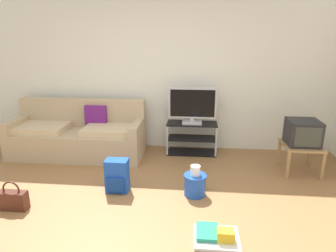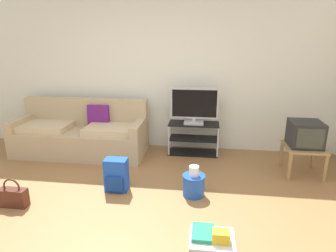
% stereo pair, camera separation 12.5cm
% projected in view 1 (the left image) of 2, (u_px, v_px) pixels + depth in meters
% --- Properties ---
extents(ground_plane, '(9.00, 9.80, 0.02)m').
position_uv_depth(ground_plane, '(123.00, 229.00, 2.97)').
color(ground_plane, olive).
extents(wall_back, '(9.00, 0.10, 2.70)m').
position_uv_depth(wall_back, '(155.00, 70.00, 4.92)').
color(wall_back, silver).
rests_on(wall_back, ground_plane).
extents(couch, '(2.13, 0.83, 0.88)m').
position_uv_depth(couch, '(79.00, 135.00, 4.81)').
color(couch, tan).
rests_on(couch, ground_plane).
extents(tv_stand, '(0.82, 0.36, 0.52)m').
position_uv_depth(tv_stand, '(192.00, 138.00, 4.86)').
color(tv_stand, black).
rests_on(tv_stand, ground_plane).
extents(flat_tv, '(0.77, 0.22, 0.59)m').
position_uv_depth(flat_tv, '(192.00, 106.00, 4.68)').
color(flat_tv, '#B2B2B7').
rests_on(flat_tv, tv_stand).
extents(side_table, '(0.52, 0.52, 0.41)m').
position_uv_depth(side_table, '(301.00, 149.00, 4.14)').
color(side_table, '#9E7A4C').
rests_on(side_table, ground_plane).
extents(crt_tv, '(0.42, 0.42, 0.35)m').
position_uv_depth(crt_tv, '(303.00, 132.00, 4.09)').
color(crt_tv, '#232326').
rests_on(crt_tv, side_table).
extents(backpack, '(0.28, 0.25, 0.42)m').
position_uv_depth(backpack, '(117.00, 176.00, 3.64)').
color(backpack, blue).
rests_on(backpack, ground_plane).
extents(handbag, '(0.32, 0.12, 0.34)m').
position_uv_depth(handbag, '(13.00, 199.00, 3.27)').
color(handbag, '#4C2319').
rests_on(handbag, ground_plane).
extents(cleaning_bucket, '(0.28, 0.28, 0.39)m').
position_uv_depth(cleaning_bucket, '(195.00, 183.00, 3.57)').
color(cleaning_bucket, blue).
rests_on(cleaning_bucket, ground_plane).
extents(floor_tray, '(0.43, 0.37, 0.14)m').
position_uv_depth(floor_tray, '(216.00, 236.00, 2.79)').
color(floor_tray, silver).
rests_on(floor_tray, ground_plane).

